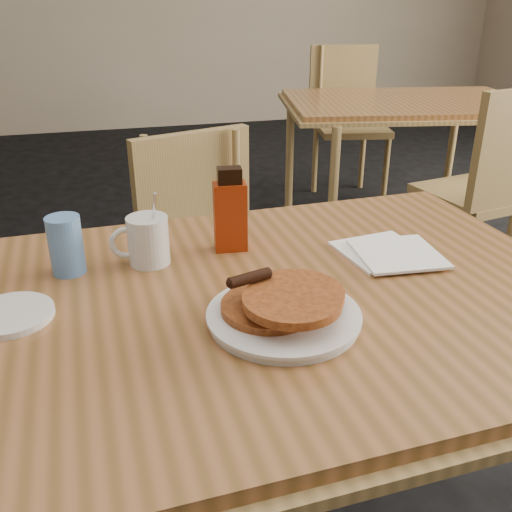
{
  "coord_description": "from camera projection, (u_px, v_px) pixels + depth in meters",
  "views": [
    {
      "loc": [
        -0.22,
        -0.86,
        1.26
      ],
      "look_at": [
        0.03,
        0.03,
        0.83
      ],
      "focal_mm": 40.0,
      "sensor_mm": 36.0,
      "label": 1
    }
  ],
  "objects": [
    {
      "name": "chair_main_far",
      "position": [
        201.0,
        250.0,
        1.79
      ],
      "size": [
        0.49,
        0.5,
        0.87
      ],
      "rotation": [
        0.0,
        0.0,
        0.31
      ],
      "color": "#AA8850",
      "rests_on": "floor"
    },
    {
      "name": "chair_neighbor_near",
      "position": [
        494.0,
        178.0,
        2.36
      ],
      "size": [
        0.49,
        0.49,
        0.93
      ],
      "rotation": [
        0.0,
        0.0,
        0.17
      ],
      "color": "#AA8850",
      "rests_on": "floor"
    },
    {
      "name": "syrup_bottle",
      "position": [
        230.0,
        212.0,
        1.2
      ],
      "size": [
        0.07,
        0.05,
        0.18
      ],
      "rotation": [
        0.0,
        0.0,
        -0.11
      ],
      "color": "maroon",
      "rests_on": "main_table"
    },
    {
      "name": "napkin_stack",
      "position": [
        390.0,
        253.0,
        1.2
      ],
      "size": [
        0.21,
        0.22,
        0.01
      ],
      "rotation": [
        0.0,
        0.0,
        0.12
      ],
      "color": "white",
      "rests_on": "main_table"
    },
    {
      "name": "main_table",
      "position": [
        253.0,
        314.0,
        1.07
      ],
      "size": [
        1.35,
        0.94,
        0.75
      ],
      "rotation": [
        0.0,
        0.0,
        0.04
      ],
      "color": "#955D35",
      "rests_on": "floor"
    },
    {
      "name": "pancake_plate",
      "position": [
        284.0,
        309.0,
        0.96
      ],
      "size": [
        0.26,
        0.26,
        0.08
      ],
      "rotation": [
        0.0,
        0.0,
        -0.15
      ],
      "color": "silver",
      "rests_on": "main_table"
    },
    {
      "name": "neighbor_table",
      "position": [
        407.0,
        108.0,
        2.94
      ],
      "size": [
        1.38,
        1.06,
        0.75
      ],
      "rotation": [
        0.0,
        0.0,
        -0.19
      ],
      "color": "#955D35",
      "rests_on": "floor"
    },
    {
      "name": "blue_tumbler",
      "position": [
        66.0,
        245.0,
        1.11
      ],
      "size": [
        0.08,
        0.08,
        0.12
      ],
      "primitive_type": "cylinder",
      "rotation": [
        0.0,
        0.0,
        0.29
      ],
      "color": "#588BCF",
      "rests_on": "main_table"
    },
    {
      "name": "coffee_mug",
      "position": [
        147.0,
        240.0,
        1.15
      ],
      "size": [
        0.12,
        0.08,
        0.16
      ],
      "rotation": [
        0.0,
        0.0,
        -0.22
      ],
      "color": "silver",
      "rests_on": "main_table"
    },
    {
      "name": "chair_neighbor_far",
      "position": [
        347.0,
        109.0,
        3.66
      ],
      "size": [
        0.51,
        0.51,
        0.95
      ],
      "rotation": [
        0.0,
        0.0,
        -0.2
      ],
      "color": "#AA8850",
      "rests_on": "floor"
    },
    {
      "name": "side_saucer",
      "position": [
        10.0,
        315.0,
        0.97
      ],
      "size": [
        0.15,
        0.15,
        0.01
      ],
      "primitive_type": "cylinder",
      "rotation": [
        0.0,
        0.0,
        -0.04
      ],
      "color": "silver",
      "rests_on": "main_table"
    }
  ]
}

